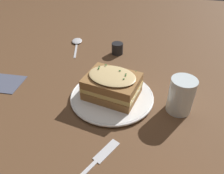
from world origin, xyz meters
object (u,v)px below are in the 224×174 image
water_glass (181,95)px  fork (96,161)px  sandwich (112,85)px  condiment_pot (117,49)px  dinner_plate (112,96)px  spoon (77,42)px  napkin (3,83)px

water_glass → fork: water_glass is taller
fork → sandwich: bearing=120.5°
water_glass → condiment_pot: size_ratio=2.27×
dinner_plate → water_glass: size_ratio=2.43×
sandwich → water_glass: 0.19m
water_glass → sandwich: bearing=-0.5°
sandwich → fork: (-0.02, 0.22, -0.05)m
fork → dinner_plate: bearing=120.5°
sandwich → condiment_pot: sandwich is taller
sandwich → fork: size_ratio=0.94×
water_glass → condiment_pot: bearing=-48.9°
spoon → napkin: spoon is taller
sandwich → spoon: bearing=-53.2°
dinner_plate → spoon: dinner_plate is taller
condiment_pot → fork: bearing=98.1°
dinner_plate → sandwich: 0.04m
sandwich → fork: 0.23m
dinner_plate → sandwich: size_ratio=1.48×
napkin → condiment_pot: condiment_pot is taller
sandwich → spoon: (0.24, -0.33, -0.04)m
fork → spoon: 0.61m
water_glass → condiment_pot: 0.37m
dinner_plate → condiment_pot: condiment_pot is taller
sandwich → dinner_plate: bearing=78.4°
fork → napkin: (0.39, -0.20, 0.00)m
dinner_plate → water_glass: bearing=179.7°
condiment_pot → sandwich: bearing=100.3°
water_glass → spoon: bearing=-36.9°
water_glass → dinner_plate: bearing=-0.3°
condiment_pot → water_glass: bearing=131.1°
dinner_plate → sandwich: bearing=-101.6°
condiment_pot → dinner_plate: bearing=100.3°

